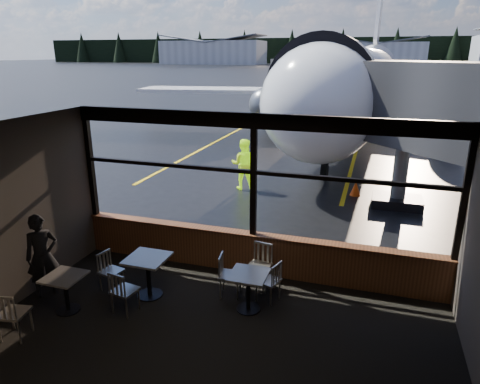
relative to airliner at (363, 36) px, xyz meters
The scene contains 30 objects.
ground_plane 99.98m from the airliner, 90.61° to the left, with size 520.00×520.00×0.00m, color black.
carpet_floor 23.87m from the airliner, 92.62° to the right, with size 8.00×6.00×0.01m, color black.
ceiling 23.30m from the airliner, 92.62° to the right, with size 8.00×6.00×0.04m, color #38332D.
window_sill 20.86m from the airliner, 93.00° to the right, with size 8.00×0.28×0.90m, color #5B311B.
window_header 20.33m from the airliner, 93.00° to the right, with size 8.00×0.18×0.30m, color black.
mullion_left 21.07m from the airliner, 103.94° to the right, with size 0.12×0.12×2.60m, color black.
mullion_centre 20.49m from the airliner, 93.00° to the right, with size 0.12×0.12×2.60m, color black.
mullion_right 20.67m from the airliner, 81.85° to the right, with size 0.12×0.12×2.60m, color black.
window_transom 20.48m from the airliner, 93.00° to the right, with size 8.00×0.10×0.08m, color black.
airliner is the anchor object (origin of this frame).
jet_bridge 15.23m from the airliner, 80.18° to the right, with size 9.09×11.11×4.85m, color #2E2E31, non-canonical shape.
cafe_table_near 22.24m from the airliner, 91.95° to the right, with size 0.69×0.69×0.76m, color #A9A49B, non-canonical shape.
cafe_table_mid 22.51m from the airliner, 97.23° to the right, with size 0.77×0.77×0.85m, color #AAA69C, non-canonical shape.
cafe_table_left 23.60m from the airliner, 99.90° to the right, with size 0.67×0.67×0.74m, color gray, non-canonical shape.
chair_near_e 21.81m from the airliner, 91.26° to the right, with size 0.46×0.46×0.85m, color #BAB4A8, non-canonical shape.
chair_near_w 21.88m from the airliner, 93.29° to the right, with size 0.48×0.48×0.88m, color #B0AA9F, non-canonical shape.
chair_near_n 21.41m from the airliner, 92.10° to the right, with size 0.52×0.52×0.94m, color beige, non-canonical shape.
chair_mid_s 23.14m from the airliner, 97.37° to the right, with size 0.48×0.48×0.88m, color #B3ADA2, non-canonical shape.
chair_mid_w 22.66m from the airliner, 99.35° to the right, with size 0.45×0.45×0.83m, color #B9B4A7, non-canonical shape.
chair_left_s 24.51m from the airliner, 100.26° to the right, with size 0.50×0.50×0.92m, color beige, non-canonical shape.
passenger 23.28m from the airliner, 102.06° to the right, with size 0.61×0.40×1.68m, color black.
ground_crew 15.40m from the airliner, 102.13° to the right, with size 0.87×0.68×1.80m, color #BFF219.
cone_nose 14.94m from the airliner, 86.75° to the right, with size 0.36×0.36×0.50m, color orange.
cone_wing 7.51m from the airliner, behind, with size 0.41×0.41×0.57m, color orange.
hangar_left 174.90m from the airliner, 113.97° to the left, with size 45.00×18.00×11.00m, color silver, non-canonical shape.
hangar_mid 164.82m from the airliner, 90.37° to the left, with size 38.00×15.00×10.00m, color silver, non-canonical shape.
fuel_tank_a 164.79m from the airliner, 100.87° to the left, with size 8.00×8.00×6.00m, color silver.
fuel_tank_b 163.20m from the airliner, 97.41° to the left, with size 8.00×8.00×6.00m, color silver.
fuel_tank_c 162.22m from the airliner, 93.91° to the left, with size 8.00×8.00×6.00m, color silver.
treeline 189.82m from the airliner, 90.32° to the left, with size 360.00×3.00×12.00m, color black.
Camera 1 is at (2.30, -8.16, 4.62)m, focal length 32.00 mm.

